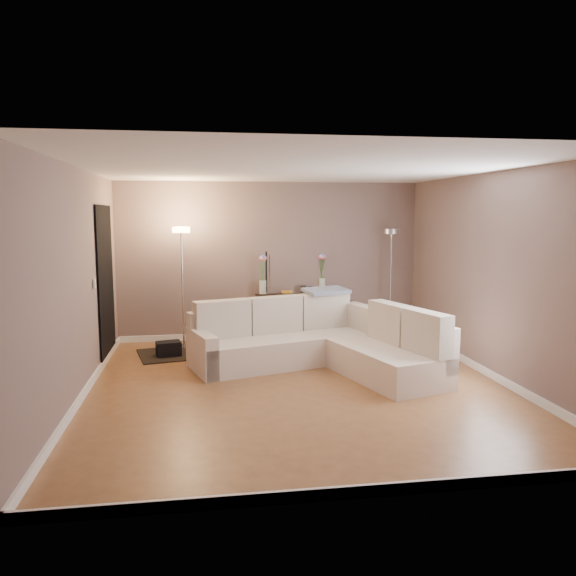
{
  "coord_description": "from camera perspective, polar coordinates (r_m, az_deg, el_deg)",
  "views": [
    {
      "loc": [
        -1.13,
        -6.5,
        2.08
      ],
      "look_at": [
        0.0,
        0.8,
        1.1
      ],
      "focal_mm": 35.0,
      "sensor_mm": 36.0,
      "label": 1
    }
  ],
  "objects": [
    {
      "name": "wall_right",
      "position": [
        7.49,
        20.33,
        1.11
      ],
      "size": [
        0.02,
        5.5,
        2.6
      ],
      "primitive_type": "cube",
      "color": "#78625C",
      "rests_on": "ground"
    },
    {
      "name": "leaning_mirror",
      "position": [
        9.49,
        0.21,
        1.74
      ],
      "size": [
        0.86,
        0.15,
        0.68
      ],
      "color": "black",
      "rests_on": "console_table"
    },
    {
      "name": "floor_lamp_lit",
      "position": [
        8.75,
        -10.72,
        2.48
      ],
      "size": [
        0.31,
        0.31,
        1.88
      ],
      "color": "silver",
      "rests_on": "floor"
    },
    {
      "name": "switch_plate",
      "position": [
        7.53,
        -19.07,
        0.43
      ],
      "size": [
        0.02,
        0.08,
        0.12
      ],
      "primitive_type": "cube",
      "color": "white",
      "rests_on": "ground"
    },
    {
      "name": "wall_left",
      "position": [
        6.69,
        -20.63,
        0.38
      ],
      "size": [
        0.02,
        5.5,
        2.6
      ],
      "primitive_type": "cube",
      "color": "#78625C",
      "rests_on": "ground"
    },
    {
      "name": "baseboard_left",
      "position": [
        6.94,
        -19.95,
        -9.9
      ],
      "size": [
        0.03,
        5.5,
        0.1
      ],
      "primitive_type": "cube",
      "color": "white",
      "rests_on": "ground"
    },
    {
      "name": "baseboard_right",
      "position": [
        7.71,
        19.74,
        -8.16
      ],
      "size": [
        0.03,
        5.5,
        0.1
      ],
      "primitive_type": "cube",
      "color": "white",
      "rests_on": "ground"
    },
    {
      "name": "baseboard_front",
      "position": [
        4.42,
        7.46,
        -19.8
      ],
      "size": [
        5.0,
        0.03,
        0.1
      ],
      "primitive_type": "cube",
      "color": "white",
      "rests_on": "ground"
    },
    {
      "name": "throw_blanket",
      "position": [
        8.35,
        3.91,
        -0.27
      ],
      "size": [
        0.75,
        0.58,
        0.09
      ],
      "primitive_type": "cube",
      "rotation": [
        0.1,
        0.0,
        0.35
      ],
      "color": "gray",
      "rests_on": "sectional_sofa"
    },
    {
      "name": "flower_vase_right",
      "position": [
        9.51,
        3.47,
        1.29
      ],
      "size": [
        0.15,
        0.13,
        0.64
      ],
      "color": "silver",
      "rests_on": "console_table"
    },
    {
      "name": "table_decor",
      "position": [
        9.34,
        0.53,
        -0.3
      ],
      "size": [
        0.52,
        0.13,
        0.12
      ],
      "color": "gold",
      "rests_on": "console_table"
    },
    {
      "name": "console_table",
      "position": [
        9.41,
        0.02,
        -2.59
      ],
      "size": [
        1.26,
        0.49,
        0.75
      ],
      "color": "black",
      "rests_on": "floor"
    },
    {
      "name": "ceiling",
      "position": [
        6.62,
        1.08,
        12.11
      ],
      "size": [
        5.0,
        5.5,
        0.01
      ],
      "primitive_type": "cube",
      "color": "white",
      "rests_on": "ground"
    },
    {
      "name": "floor",
      "position": [
        6.92,
        1.03,
        -9.98
      ],
      "size": [
        5.0,
        5.5,
        0.01
      ],
      "primitive_type": "cube",
      "color": "#925D35",
      "rests_on": "ground"
    },
    {
      "name": "wall_back",
      "position": [
        9.36,
        -1.84,
        2.77
      ],
      "size": [
        5.0,
        0.02,
        2.6
      ],
      "primitive_type": "cube",
      "color": "#78625C",
      "rests_on": "ground"
    },
    {
      "name": "sectional_sofa",
      "position": [
        7.69,
        3.24,
        -5.55
      ],
      "size": [
        3.2,
        2.63,
        0.91
      ],
      "color": "beige",
      "rests_on": "floor"
    },
    {
      "name": "wall_front",
      "position": [
        3.99,
        7.86,
        -3.78
      ],
      "size": [
        5.0,
        0.02,
        2.6
      ],
      "primitive_type": "cube",
      "color": "#78625C",
      "rests_on": "ground"
    },
    {
      "name": "black_bag",
      "position": [
        8.45,
        -12.03,
        -6.09
      ],
      "size": [
        0.39,
        0.31,
        0.22
      ],
      "primitive_type": "cube",
      "rotation": [
        0.0,
        0.0,
        0.21
      ],
      "color": "black",
      "rests_on": "charcoal_rug"
    },
    {
      "name": "flower_vase_left",
      "position": [
        9.21,
        -2.59,
        1.09
      ],
      "size": [
        0.15,
        0.13,
        0.64
      ],
      "color": "silver",
      "rests_on": "console_table"
    },
    {
      "name": "charcoal_rug",
      "position": [
        8.6,
        -10.76,
        -6.52
      ],
      "size": [
        1.39,
        1.15,
        0.02
      ],
      "primitive_type": "cube",
      "rotation": [
        0.0,
        0.0,
        0.21
      ],
      "color": "black",
      "rests_on": "floor"
    },
    {
      "name": "floor_lamp_unlit",
      "position": [
        9.46,
        10.43,
        2.67
      ],
      "size": [
        0.31,
        0.31,
        1.83
      ],
      "color": "silver",
      "rests_on": "floor"
    },
    {
      "name": "doorway",
      "position": [
        8.37,
        -18.02,
        0.46
      ],
      "size": [
        0.02,
        1.2,
        2.2
      ],
      "primitive_type": "cube",
      "color": "black",
      "rests_on": "ground"
    },
    {
      "name": "baseboard_back",
      "position": [
        9.52,
        -1.79,
        -4.76
      ],
      "size": [
        5.0,
        0.03,
        0.1
      ],
      "primitive_type": "cube",
      "color": "white",
      "rests_on": "ground"
    }
  ]
}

